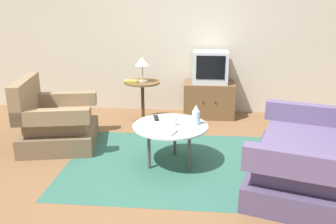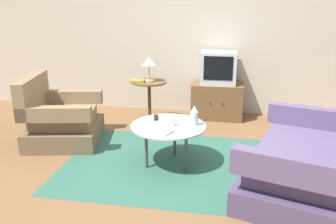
# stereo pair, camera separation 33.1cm
# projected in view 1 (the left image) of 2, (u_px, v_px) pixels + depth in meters

# --- Properties ---
(ground_plane) EXTENTS (16.00, 16.00, 0.00)m
(ground_plane) POSITION_uv_depth(u_px,v_px,m) (168.00, 170.00, 3.93)
(ground_plane) COLOR brown
(back_wall) EXTENTS (9.00, 0.12, 2.70)m
(back_wall) POSITION_uv_depth(u_px,v_px,m) (181.00, 30.00, 5.72)
(back_wall) COLOR #BCB29E
(back_wall) RESTS_ON ground
(area_rug) EXTENTS (2.38, 1.88, 0.00)m
(area_rug) POSITION_uv_depth(u_px,v_px,m) (170.00, 164.00, 4.08)
(area_rug) COLOR #2D5B4C
(area_rug) RESTS_ON ground
(armchair) EXTENTS (1.06, 1.08, 0.89)m
(armchair) POSITION_uv_depth(u_px,v_px,m) (55.00, 124.00, 4.53)
(armchair) COLOR brown
(armchair) RESTS_ON ground
(couch) EXTENTS (1.40, 1.82, 0.95)m
(couch) POSITION_uv_depth(u_px,v_px,m) (310.00, 157.00, 3.55)
(couch) COLOR #4B3E5C
(couch) RESTS_ON ground
(coffee_table) EXTENTS (0.85, 0.85, 0.48)m
(coffee_table) POSITION_uv_depth(u_px,v_px,m) (170.00, 128.00, 3.95)
(coffee_table) COLOR #B2C6C1
(coffee_table) RESTS_ON ground
(side_table) EXTENTS (0.53, 0.53, 0.65)m
(side_table) POSITION_uv_depth(u_px,v_px,m) (143.00, 93.00, 5.31)
(side_table) COLOR brown
(side_table) RESTS_ON ground
(tv_stand) EXTENTS (0.80, 0.51, 0.56)m
(tv_stand) POSITION_uv_depth(u_px,v_px,m) (209.00, 99.00, 5.68)
(tv_stand) COLOR brown
(tv_stand) RESTS_ON ground
(television) EXTENTS (0.54, 0.43, 0.50)m
(television) POSITION_uv_depth(u_px,v_px,m) (210.00, 67.00, 5.52)
(television) COLOR #B7B7BC
(television) RESTS_ON tv_stand
(table_lamp) EXTENTS (0.21, 0.21, 0.37)m
(table_lamp) POSITION_uv_depth(u_px,v_px,m) (142.00, 63.00, 5.15)
(table_lamp) COLOR #9E937A
(table_lamp) RESTS_ON side_table
(vase) EXTENTS (0.09, 0.09, 0.23)m
(vase) POSITION_uv_depth(u_px,v_px,m) (196.00, 115.00, 3.93)
(vase) COLOR silver
(vase) RESTS_ON coffee_table
(mug) EXTENTS (0.12, 0.07, 0.10)m
(mug) POSITION_uv_depth(u_px,v_px,m) (174.00, 121.00, 3.91)
(mug) COLOR white
(mug) RESTS_ON coffee_table
(tv_remote_dark) EXTENTS (0.09, 0.18, 0.02)m
(tv_remote_dark) POSITION_uv_depth(u_px,v_px,m) (156.00, 118.00, 4.15)
(tv_remote_dark) COLOR black
(tv_remote_dark) RESTS_ON coffee_table
(tv_remote_silver) EXTENTS (0.10, 0.17, 0.02)m
(tv_remote_silver) POSITION_uv_depth(u_px,v_px,m) (173.00, 133.00, 3.68)
(tv_remote_silver) COLOR #B2B2B7
(tv_remote_silver) RESTS_ON coffee_table
(book) EXTENTS (0.22, 0.17, 0.03)m
(book) POSITION_uv_depth(u_px,v_px,m) (131.00, 81.00, 5.19)
(book) COLOR olive
(book) RESTS_ON side_table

